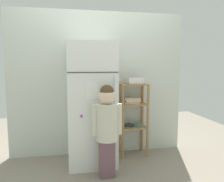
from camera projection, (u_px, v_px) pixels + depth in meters
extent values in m
plane|color=gray|center=(102.00, 162.00, 2.98)|extent=(6.00, 6.00, 0.00)
cube|color=silver|center=(98.00, 84.00, 3.21)|extent=(2.61, 0.03, 2.13)
cube|color=white|center=(92.00, 104.00, 2.89)|extent=(0.62, 0.61, 1.63)
cube|color=black|center=(93.00, 72.00, 2.54)|extent=(0.61, 0.01, 0.01)
cylinder|color=silver|center=(114.00, 97.00, 2.59)|extent=(0.02, 0.02, 0.50)
cube|color=white|center=(92.00, 90.00, 2.56)|extent=(0.15, 0.00, 0.20)
cube|color=#B63CD5|center=(81.00, 116.00, 2.57)|extent=(0.03, 0.01, 0.03)
cube|color=#C54D0A|center=(98.00, 131.00, 2.62)|extent=(0.03, 0.02, 0.03)
cube|color=#5C23D5|center=(109.00, 107.00, 2.62)|extent=(0.04, 0.01, 0.04)
cube|color=#6D4B57|center=(107.00, 158.00, 2.55)|extent=(0.18, 0.11, 0.45)
cylinder|color=beige|center=(107.00, 122.00, 2.50)|extent=(0.26, 0.26, 0.43)
sphere|color=beige|center=(106.00, 104.00, 2.56)|extent=(0.11, 0.11, 0.11)
sphere|color=beige|center=(107.00, 96.00, 2.47)|extent=(0.19, 0.19, 0.19)
sphere|color=#4C3823|center=(107.00, 92.00, 2.46)|extent=(0.17, 0.17, 0.17)
cylinder|color=beige|center=(95.00, 120.00, 2.47)|extent=(0.07, 0.07, 0.37)
cylinder|color=beige|center=(119.00, 119.00, 2.52)|extent=(0.07, 0.07, 0.37)
cylinder|color=#9E7247|center=(123.00, 122.00, 3.02)|extent=(0.04, 0.04, 1.07)
cylinder|color=#9E7247|center=(148.00, 121.00, 3.09)|extent=(0.04, 0.04, 1.07)
cylinder|color=#9E7247|center=(119.00, 118.00, 3.27)|extent=(0.04, 0.04, 1.07)
cylinder|color=#9E7247|center=(142.00, 117.00, 3.34)|extent=(0.04, 0.04, 1.07)
cube|color=#9E7247|center=(133.00, 84.00, 3.12)|extent=(0.39, 0.27, 0.02)
cube|color=#9E7247|center=(133.00, 104.00, 3.16)|extent=(0.39, 0.27, 0.02)
cube|color=#9E7247|center=(133.00, 127.00, 3.19)|extent=(0.39, 0.27, 0.02)
cube|color=#C6AD8E|center=(131.00, 102.00, 3.15)|extent=(0.23, 0.17, 0.04)
cube|color=silver|center=(132.00, 100.00, 3.15)|extent=(0.23, 0.17, 0.03)
cube|color=#C6AD8E|center=(132.00, 98.00, 3.13)|extent=(0.23, 0.17, 0.03)
cylinder|color=#2D384C|center=(128.00, 125.00, 3.18)|extent=(0.10, 0.10, 0.05)
cylinder|color=#4C7266|center=(138.00, 125.00, 3.20)|extent=(0.15, 0.15, 0.04)
cube|color=white|center=(135.00, 84.00, 3.14)|extent=(0.23, 0.17, 0.01)
cube|color=white|center=(137.00, 81.00, 3.06)|extent=(0.23, 0.01, 0.09)
cube|color=white|center=(134.00, 80.00, 3.22)|extent=(0.23, 0.01, 0.09)
cube|color=white|center=(128.00, 81.00, 3.12)|extent=(0.01, 0.17, 0.09)
cube|color=white|center=(143.00, 81.00, 3.16)|extent=(0.01, 0.17, 0.09)
sphere|color=#A53812|center=(137.00, 81.00, 3.15)|extent=(0.07, 0.07, 0.07)
sphere|color=maroon|center=(138.00, 81.00, 3.12)|extent=(0.07, 0.07, 0.07)
sphere|color=#B64325|center=(134.00, 81.00, 3.16)|extent=(0.06, 0.06, 0.06)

